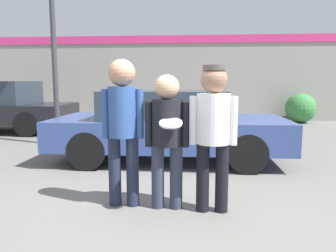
{
  "coord_description": "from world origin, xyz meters",
  "views": [
    {
      "loc": [
        0.45,
        -3.83,
        1.51
      ],
      "look_at": [
        0.12,
        0.08,
        0.97
      ],
      "focal_mm": 35.0,
      "sensor_mm": 36.0,
      "label": 1
    }
  ],
  "objects_px": {
    "person_left": "(123,119)",
    "parked_car_near": "(168,125)",
    "person_right": "(213,125)",
    "shrub": "(301,108)",
    "person_middle_with_frisbee": "(167,131)"
  },
  "relations": [
    {
      "from": "parked_car_near",
      "to": "person_middle_with_frisbee",
      "type": "bearing_deg",
      "value": -85.66
    },
    {
      "from": "person_left",
      "to": "person_right",
      "type": "height_order",
      "value": "person_left"
    },
    {
      "from": "person_right",
      "to": "parked_car_near",
      "type": "height_order",
      "value": "person_right"
    },
    {
      "from": "person_left",
      "to": "person_right",
      "type": "relative_size",
      "value": 1.05
    },
    {
      "from": "person_left",
      "to": "shrub",
      "type": "bearing_deg",
      "value": 61.12
    },
    {
      "from": "person_right",
      "to": "parked_car_near",
      "type": "xyz_separation_m",
      "value": [
        -0.72,
        2.49,
        -0.33
      ]
    },
    {
      "from": "person_middle_with_frisbee",
      "to": "parked_car_near",
      "type": "height_order",
      "value": "person_middle_with_frisbee"
    },
    {
      "from": "person_middle_with_frisbee",
      "to": "person_right",
      "type": "distance_m",
      "value": 0.54
    },
    {
      "from": "person_left",
      "to": "parked_car_near",
      "type": "bearing_deg",
      "value": 81.67
    },
    {
      "from": "parked_car_near",
      "to": "person_right",
      "type": "bearing_deg",
      "value": -73.92
    },
    {
      "from": "person_right",
      "to": "person_left",
      "type": "bearing_deg",
      "value": 174.54
    },
    {
      "from": "person_middle_with_frisbee",
      "to": "person_left",
      "type": "bearing_deg",
      "value": 175.15
    },
    {
      "from": "parked_car_near",
      "to": "shrub",
      "type": "relative_size",
      "value": 4.02
    },
    {
      "from": "person_right",
      "to": "shrub",
      "type": "distance_m",
      "value": 9.39
    },
    {
      "from": "person_right",
      "to": "shrub",
      "type": "bearing_deg",
      "value": 67.13
    }
  ]
}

